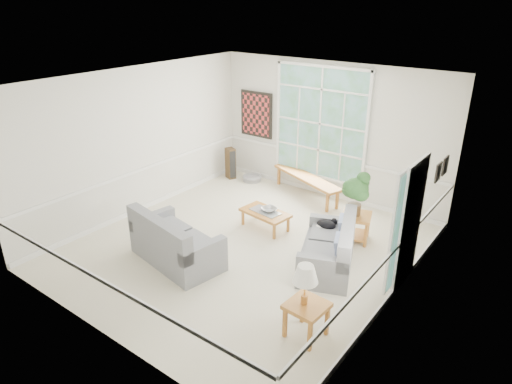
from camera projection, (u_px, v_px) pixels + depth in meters
floor at (245, 247)px, 8.38m from camera, size 5.50×6.00×0.01m
ceiling at (243, 81)px, 7.18m from camera, size 5.50×6.00×0.02m
wall_back at (329, 131)px, 9.99m from camera, size 5.50×0.02×3.00m
wall_front at (93, 240)px, 5.58m from camera, size 5.50×0.02×3.00m
wall_left at (138, 142)px, 9.29m from camera, size 0.02×6.00×3.00m
wall_right at (401, 213)px, 6.27m from camera, size 0.02×6.00×3.00m
window_back at (320, 124)px, 10.01m from camera, size 2.30×0.08×2.40m
entry_door at (409, 225)px, 6.91m from camera, size 0.08×0.90×2.10m
door_sidelight at (395, 235)px, 6.41m from camera, size 0.08×0.26×1.90m
wall_art at (256, 114)px, 10.98m from camera, size 0.90×0.06×1.10m
wall_frame_near at (438, 172)px, 7.56m from camera, size 0.04×0.26×0.32m
wall_frame_far at (445, 165)px, 7.85m from camera, size 0.04×0.26×0.32m
loveseat_right at (328, 244)px, 7.61m from camera, size 1.34×1.76×0.85m
loveseat_front at (176, 237)px, 7.76m from camera, size 1.81×1.15×0.91m
coffee_table at (265, 220)px, 8.97m from camera, size 1.03×0.65×0.36m
pewter_bowl at (269, 209)px, 8.89m from camera, size 0.45×0.45×0.09m
window_bench at (306, 186)px, 10.39m from camera, size 2.04×1.11×0.47m
end_table at (355, 227)px, 8.50m from camera, size 0.67×0.67×0.53m
houseplant at (355, 193)px, 8.24m from camera, size 0.59×0.59×0.85m
side_table at (306, 320)px, 6.10m from camera, size 0.54×0.54×0.52m
table_lamp at (305, 285)px, 5.90m from camera, size 0.43×0.43×0.58m
pet_bed at (252, 178)px, 11.31m from camera, size 0.57×0.57×0.14m
floor_speaker at (231, 163)px, 11.37m from camera, size 0.30×0.27×0.78m
cat at (326, 224)px, 8.08m from camera, size 0.43×0.43×0.17m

